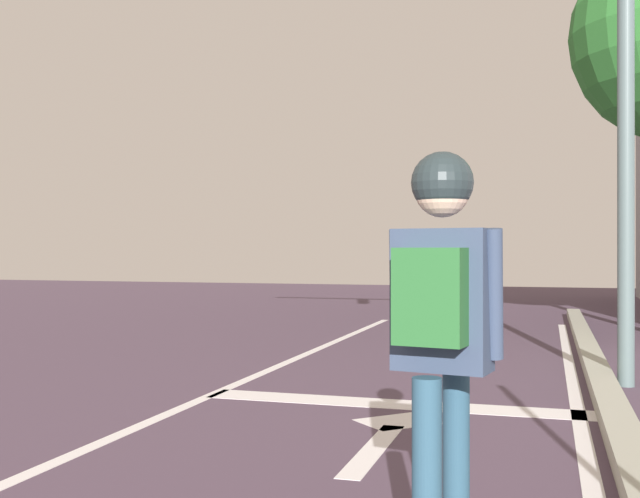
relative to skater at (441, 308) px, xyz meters
The scene contains 6 objects.
lane_line_center 3.02m from the skater, 155.51° to the left, with size 0.12×20.00×0.01m, color silver.
stop_bar 3.79m from the skater, 104.16° to the left, with size 3.33×0.40×0.01m, color silver.
lane_arrow_stem 2.41m from the skater, 109.60° to the left, with size 0.16×1.40×0.01m, color silver.
lane_arrow_head 3.16m from the skater, 104.07° to the left, with size 0.56×0.44×0.01m, color silver.
skater is the anchor object (origin of this frame).
traffic_signal_mast 5.59m from the skater, 90.18° to the left, with size 5.00×0.34×5.19m.
Camera 1 is at (3.19, 1.92, 1.33)m, focal length 42.58 mm.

